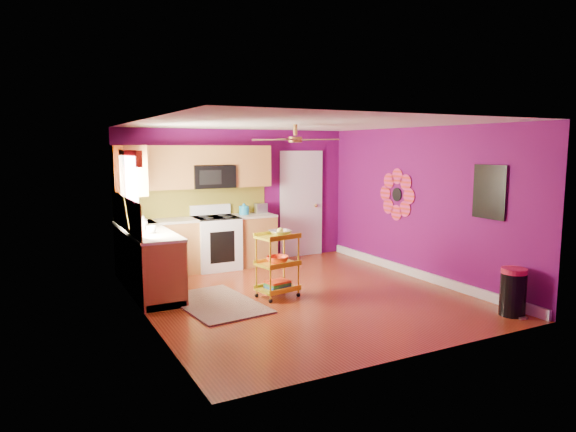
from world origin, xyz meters
TOP-DOWN VIEW (x-y plane):
  - ground at (0.00, 0.00)m, footprint 5.00×5.00m
  - room_envelope at (0.03, 0.00)m, footprint 4.54×5.04m
  - lower_cabinets at (-1.35, 1.82)m, footprint 2.81×2.31m
  - electric_range at (-0.55, 2.17)m, footprint 0.76×0.66m
  - upper_cabinetry at (-1.24, 2.17)m, footprint 2.80×2.30m
  - left_window at (-2.22, 1.05)m, footprint 0.08×1.35m
  - panel_door at (1.35, 2.47)m, footprint 0.95×0.11m
  - right_wall_art at (2.23, -0.34)m, footprint 0.04×2.74m
  - ceiling_fan at (0.00, 0.20)m, footprint 1.01×1.01m
  - shag_rug at (-1.26, 0.16)m, footprint 1.15×1.70m
  - rolling_cart at (-0.35, 0.07)m, footprint 0.63×0.50m
  - trash_can at (1.99, -2.07)m, footprint 0.38×0.39m
  - teal_kettle at (0.02, 2.24)m, footprint 0.18×0.18m
  - toaster at (0.40, 2.32)m, footprint 0.22×0.15m
  - soap_bottle_a at (-2.02, 1.29)m, footprint 0.09×0.09m
  - soap_bottle_b at (-1.94, 1.57)m, footprint 0.14×0.14m
  - counter_dish at (-1.90, 2.06)m, footprint 0.26×0.26m
  - counter_cup at (-1.96, 0.93)m, footprint 0.14×0.14m

SIDE VIEW (x-z plane):
  - ground at x=0.00m, z-range 0.00..0.00m
  - shag_rug at x=-1.26m, z-range 0.00..0.02m
  - trash_can at x=1.99m, z-range 0.00..0.62m
  - lower_cabinets at x=-1.35m, z-range -0.04..0.90m
  - electric_range at x=-0.55m, z-range -0.08..1.05m
  - rolling_cart at x=-0.35m, z-range 0.01..1.03m
  - counter_dish at x=-1.90m, z-range 0.94..1.00m
  - counter_cup at x=-1.96m, z-range 0.94..1.05m
  - teal_kettle at x=0.02m, z-range 0.92..1.13m
  - panel_door at x=1.35m, z-range -0.05..2.10m
  - soap_bottle_b at x=-1.94m, z-range 0.94..1.11m
  - toaster at x=0.40m, z-range 0.94..1.12m
  - soap_bottle_a at x=-2.02m, z-range 0.94..1.13m
  - right_wall_art at x=2.23m, z-range 0.92..1.96m
  - room_envelope at x=0.03m, z-range 0.37..2.89m
  - left_window at x=-2.22m, z-range 1.20..2.28m
  - upper_cabinetry at x=-1.24m, z-range 1.17..2.43m
  - ceiling_fan at x=0.00m, z-range 2.16..2.42m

